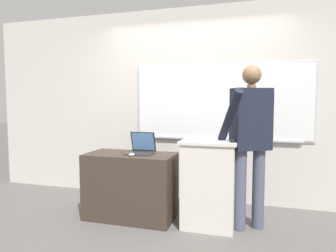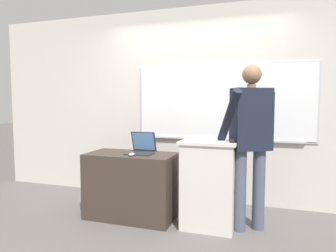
{
  "view_description": "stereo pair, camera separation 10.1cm",
  "coord_description": "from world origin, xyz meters",
  "px_view_note": "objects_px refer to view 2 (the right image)",
  "views": [
    {
      "loc": [
        0.83,
        -2.75,
        1.38
      ],
      "look_at": [
        -0.11,
        0.48,
        1.11
      ],
      "focal_mm": 32.0,
      "sensor_mm": 36.0,
      "label": 1
    },
    {
      "loc": [
        0.93,
        -2.72,
        1.38
      ],
      "look_at": [
        -0.11,
        0.48,
        1.11
      ],
      "focal_mm": 32.0,
      "sensor_mm": 36.0,
      "label": 2
    }
  ],
  "objects_px": {
    "lectern_podium": "(208,184)",
    "laptop": "(142,147)",
    "computer_mouse_by_keyboard": "(232,141)",
    "person_presenter": "(250,136)",
    "wireless_keyboard": "(205,140)",
    "side_desk": "(131,185)",
    "computer_mouse_by_laptop": "(132,154)"
  },
  "relations": [
    {
      "from": "side_desk",
      "to": "computer_mouse_by_keyboard",
      "type": "xyz_separation_m",
      "value": [
        1.18,
        -0.06,
        0.59
      ]
    },
    {
      "from": "lectern_podium",
      "to": "person_presenter",
      "type": "bearing_deg",
      "value": 9.48
    },
    {
      "from": "side_desk",
      "to": "lectern_podium",
      "type": "bearing_deg",
      "value": -0.51
    },
    {
      "from": "computer_mouse_by_laptop",
      "to": "computer_mouse_by_keyboard",
      "type": "height_order",
      "value": "computer_mouse_by_keyboard"
    },
    {
      "from": "laptop",
      "to": "computer_mouse_by_laptop",
      "type": "distance_m",
      "value": 0.21
    },
    {
      "from": "person_presenter",
      "to": "computer_mouse_by_keyboard",
      "type": "distance_m",
      "value": 0.22
    },
    {
      "from": "laptop",
      "to": "person_presenter",
      "type": "bearing_deg",
      "value": 0.43
    },
    {
      "from": "lectern_podium",
      "to": "person_presenter",
      "type": "height_order",
      "value": "person_presenter"
    },
    {
      "from": "wireless_keyboard",
      "to": "computer_mouse_by_keyboard",
      "type": "distance_m",
      "value": 0.28
    },
    {
      "from": "side_desk",
      "to": "wireless_keyboard",
      "type": "distance_m",
      "value": 1.07
    },
    {
      "from": "lectern_podium",
      "to": "laptop",
      "type": "height_order",
      "value": "laptop"
    },
    {
      "from": "wireless_keyboard",
      "to": "computer_mouse_by_laptop",
      "type": "xyz_separation_m",
      "value": [
        -0.82,
        -0.08,
        -0.18
      ]
    },
    {
      "from": "computer_mouse_by_keyboard",
      "to": "wireless_keyboard",
      "type": "bearing_deg",
      "value": -178.94
    },
    {
      "from": "computer_mouse_by_laptop",
      "to": "computer_mouse_by_keyboard",
      "type": "xyz_separation_m",
      "value": [
        1.1,
        0.09,
        0.19
      ]
    },
    {
      "from": "side_desk",
      "to": "computer_mouse_by_keyboard",
      "type": "bearing_deg",
      "value": -2.77
    },
    {
      "from": "lectern_podium",
      "to": "computer_mouse_by_laptop",
      "type": "bearing_deg",
      "value": -170.93
    },
    {
      "from": "wireless_keyboard",
      "to": "computer_mouse_by_keyboard",
      "type": "height_order",
      "value": "computer_mouse_by_keyboard"
    },
    {
      "from": "lectern_podium",
      "to": "laptop",
      "type": "bearing_deg",
      "value": 175.61
    },
    {
      "from": "laptop",
      "to": "computer_mouse_by_keyboard",
      "type": "height_order",
      "value": "laptop"
    },
    {
      "from": "person_presenter",
      "to": "computer_mouse_by_keyboard",
      "type": "bearing_deg",
      "value": -175.13
    },
    {
      "from": "lectern_podium",
      "to": "wireless_keyboard",
      "type": "distance_m",
      "value": 0.49
    },
    {
      "from": "computer_mouse_by_keyboard",
      "to": "computer_mouse_by_laptop",
      "type": "bearing_deg",
      "value": -175.5
    },
    {
      "from": "computer_mouse_by_laptop",
      "to": "computer_mouse_by_keyboard",
      "type": "relative_size",
      "value": 1.0
    },
    {
      "from": "side_desk",
      "to": "computer_mouse_by_laptop",
      "type": "distance_m",
      "value": 0.43
    },
    {
      "from": "person_presenter",
      "to": "wireless_keyboard",
      "type": "xyz_separation_m",
      "value": [
        -0.45,
        -0.13,
        -0.05
      ]
    },
    {
      "from": "laptop",
      "to": "lectern_podium",
      "type": "bearing_deg",
      "value": -4.39
    },
    {
      "from": "lectern_podium",
      "to": "computer_mouse_by_laptop",
      "type": "height_order",
      "value": "lectern_podium"
    },
    {
      "from": "lectern_podium",
      "to": "wireless_keyboard",
      "type": "relative_size",
      "value": 2.1
    },
    {
      "from": "person_presenter",
      "to": "computer_mouse_by_keyboard",
      "type": "height_order",
      "value": "person_presenter"
    },
    {
      "from": "wireless_keyboard",
      "to": "person_presenter",
      "type": "bearing_deg",
      "value": 15.42
    },
    {
      "from": "laptop",
      "to": "computer_mouse_by_keyboard",
      "type": "bearing_deg",
      "value": -5.96
    },
    {
      "from": "lectern_podium",
      "to": "wireless_keyboard",
      "type": "xyz_separation_m",
      "value": [
        -0.03,
        -0.05,
        0.49
      ]
    }
  ]
}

